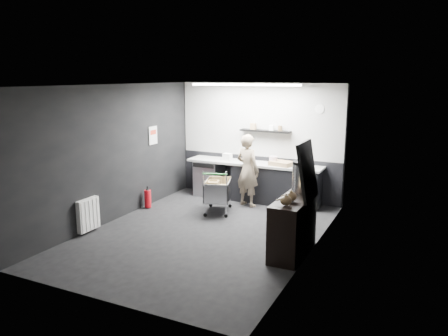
% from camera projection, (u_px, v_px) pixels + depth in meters
% --- Properties ---
extents(floor, '(5.50, 5.50, 0.00)m').
position_uv_depth(floor, '(204.00, 233.00, 8.08)').
color(floor, black).
rests_on(floor, ground).
extents(ceiling, '(5.50, 5.50, 0.00)m').
position_uv_depth(ceiling, '(203.00, 85.00, 7.52)').
color(ceiling, white).
rests_on(ceiling, wall_back).
extents(wall_back, '(5.50, 0.00, 5.50)m').
position_uv_depth(wall_back, '(259.00, 141.00, 10.23)').
color(wall_back, black).
rests_on(wall_back, floor).
extents(wall_front, '(5.50, 0.00, 5.50)m').
position_uv_depth(wall_front, '(98.00, 201.00, 5.38)').
color(wall_front, black).
rests_on(wall_front, floor).
extents(wall_left, '(0.00, 5.50, 5.50)m').
position_uv_depth(wall_left, '(115.00, 153.00, 8.65)').
color(wall_left, black).
rests_on(wall_left, floor).
extents(wall_right, '(0.00, 5.50, 5.50)m').
position_uv_depth(wall_right, '(314.00, 172.00, 6.95)').
color(wall_right, black).
rests_on(wall_right, floor).
extents(kitchen_wall_panel, '(3.95, 0.02, 1.70)m').
position_uv_depth(kitchen_wall_panel, '(259.00, 120.00, 10.10)').
color(kitchen_wall_panel, '#B2B2AE').
rests_on(kitchen_wall_panel, wall_back).
extents(dado_panel, '(3.95, 0.02, 1.00)m').
position_uv_depth(dado_panel, '(258.00, 177.00, 10.39)').
color(dado_panel, black).
rests_on(dado_panel, wall_back).
extents(floating_shelf, '(1.20, 0.22, 0.04)m').
position_uv_depth(floating_shelf, '(265.00, 131.00, 9.97)').
color(floating_shelf, black).
rests_on(floating_shelf, wall_back).
extents(wall_clock, '(0.20, 0.03, 0.20)m').
position_uv_depth(wall_clock, '(320.00, 109.00, 9.44)').
color(wall_clock, white).
rests_on(wall_clock, wall_back).
extents(poster, '(0.02, 0.30, 0.40)m').
position_uv_depth(poster, '(153.00, 135.00, 9.75)').
color(poster, silver).
rests_on(poster, wall_left).
extents(poster_red_band, '(0.02, 0.22, 0.10)m').
position_uv_depth(poster_red_band, '(153.00, 132.00, 9.73)').
color(poster_red_band, red).
rests_on(poster_red_band, poster).
extents(radiator, '(0.10, 0.50, 0.60)m').
position_uv_depth(radiator, '(88.00, 215.00, 8.04)').
color(radiator, white).
rests_on(radiator, wall_left).
extents(ceiling_strip, '(2.40, 0.20, 0.04)m').
position_uv_depth(ceiling_strip, '(245.00, 85.00, 9.16)').
color(ceiling_strip, white).
rests_on(ceiling_strip, ceiling).
extents(prep_counter, '(3.20, 0.61, 0.90)m').
position_uv_depth(prep_counter, '(259.00, 182.00, 10.06)').
color(prep_counter, black).
rests_on(prep_counter, floor).
extents(person, '(0.68, 0.55, 1.61)m').
position_uv_depth(person, '(248.00, 170.00, 9.63)').
color(person, '#BEB096').
rests_on(person, floor).
extents(shopping_cart, '(0.76, 1.02, 0.95)m').
position_uv_depth(shopping_cart, '(218.00, 192.00, 9.25)').
color(shopping_cart, silver).
rests_on(shopping_cart, floor).
extents(sideboard, '(0.53, 1.24, 1.86)m').
position_uv_depth(sideboard, '(294.00, 219.00, 7.06)').
color(sideboard, black).
rests_on(sideboard, floor).
extents(fire_extinguisher, '(0.14, 0.14, 0.47)m').
position_uv_depth(fire_extinguisher, '(148.00, 198.00, 9.56)').
color(fire_extinguisher, red).
rests_on(fire_extinguisher, floor).
extents(cardboard_box, '(0.54, 0.45, 0.10)m').
position_uv_depth(cardboard_box, '(281.00, 163.00, 9.68)').
color(cardboard_box, '#977950').
rests_on(cardboard_box, prep_counter).
extents(pink_tub, '(0.18, 0.18, 0.18)m').
position_uv_depth(pink_tub, '(273.00, 160.00, 9.81)').
color(pink_tub, silver).
rests_on(pink_tub, prep_counter).
extents(white_container, '(0.21, 0.17, 0.17)m').
position_uv_depth(white_container, '(227.00, 157.00, 10.24)').
color(white_container, white).
rests_on(white_container, prep_counter).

